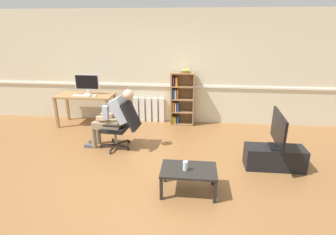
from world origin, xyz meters
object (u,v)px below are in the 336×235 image
(office_chair, at_px, (122,123))
(tv_screen, at_px, (278,130))
(radiator, at_px, (146,109))
(person_seated, at_px, (113,117))
(imac_monitor, at_px, (87,83))
(drinking_glass, at_px, (185,166))
(computer_desk, at_px, (86,99))
(tv_stand, at_px, (274,157))
(computer_mouse, at_px, (95,96))
(coffee_table, at_px, (189,172))
(keyboard, at_px, (81,96))
(bookshelf, at_px, (181,98))

(office_chair, height_order, tv_screen, tv_screen)
(radiator, distance_m, person_seated, 1.67)
(imac_monitor, xyz_separation_m, radiator, (1.34, 0.31, -0.72))
(tv_screen, relative_size, drinking_glass, 6.44)
(radiator, xyz_separation_m, office_chair, (-0.15, -1.62, 0.21))
(computer_desk, relative_size, imac_monitor, 2.25)
(office_chair, relative_size, tv_stand, 1.00)
(computer_mouse, distance_m, tv_stand, 4.08)
(radiator, xyz_separation_m, coffee_table, (1.18, -2.96, 0.02))
(computer_mouse, xyz_separation_m, drinking_glass, (2.22, -2.49, -0.33))
(imac_monitor, relative_size, tv_screen, 0.67)
(keyboard, distance_m, tv_screen, 4.33)
(computer_desk, xyz_separation_m, keyboard, (-0.03, -0.14, 0.11))
(bookshelf, bearing_deg, imac_monitor, -174.56)
(computer_desk, bearing_deg, keyboard, -103.04)
(coffee_table, xyz_separation_m, drinking_glass, (-0.05, -0.04, 0.12))
(keyboard, xyz_separation_m, office_chair, (1.26, -1.09, -0.24))
(computer_mouse, bearing_deg, imac_monitor, 141.33)
(bookshelf, height_order, office_chair, bookshelf)
(radiator, bearing_deg, computer_desk, -164.22)
(computer_mouse, xyz_separation_m, office_chair, (0.94, -1.11, -0.25))
(computer_desk, xyz_separation_m, office_chair, (1.23, -1.23, -0.13))
(tv_screen, bearing_deg, tv_stand, 90.00)
(imac_monitor, height_order, tv_stand, imac_monitor)
(tv_screen, bearing_deg, radiator, 55.22)
(office_chair, relative_size, tv_screen, 1.09)
(computer_mouse, distance_m, tv_screen, 4.04)
(tv_stand, relative_size, tv_screen, 1.10)
(computer_desk, bearing_deg, drinking_glass, -46.06)
(tv_stand, bearing_deg, computer_desk, 156.73)
(radiator, relative_size, person_seated, 0.79)
(imac_monitor, relative_size, computer_mouse, 5.94)
(person_seated, distance_m, coffee_table, 2.05)
(computer_mouse, xyz_separation_m, radiator, (1.09, 0.51, -0.46))
(imac_monitor, relative_size, bookshelf, 0.44)
(computer_desk, bearing_deg, office_chair, -45.01)
(bookshelf, bearing_deg, person_seated, -129.11)
(computer_mouse, relative_size, office_chair, 0.10)
(imac_monitor, bearing_deg, person_seated, -51.82)
(coffee_table, bearing_deg, computer_mouse, 132.87)
(bookshelf, height_order, coffee_table, bookshelf)
(computer_mouse, height_order, bookshelf, bookshelf)
(computer_mouse, distance_m, bookshelf, 2.04)
(radiator, distance_m, tv_screen, 3.38)
(computer_mouse, bearing_deg, drinking_glass, -48.21)
(keyboard, bearing_deg, bookshelf, 10.54)
(radiator, height_order, tv_stand, radiator)
(tv_stand, relative_size, drinking_glass, 7.06)
(bookshelf, bearing_deg, keyboard, -169.46)
(drinking_glass, bearing_deg, computer_mouse, 131.79)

